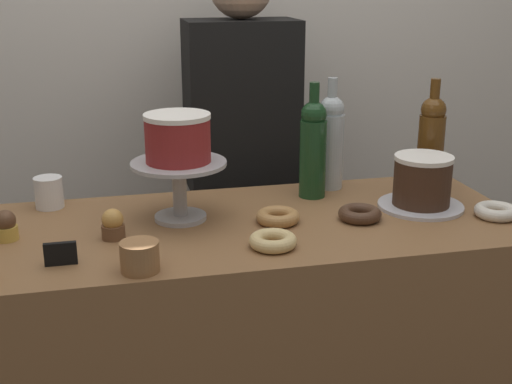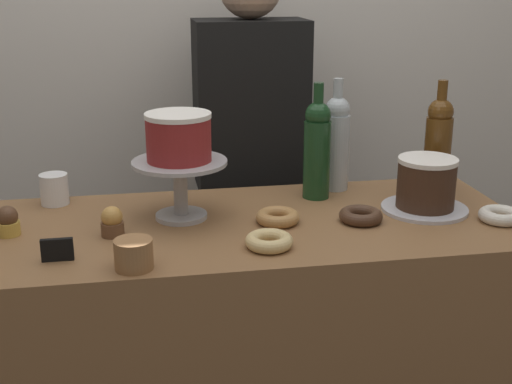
{
  "view_description": "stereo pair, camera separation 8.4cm",
  "coord_description": "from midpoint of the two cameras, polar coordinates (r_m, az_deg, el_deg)",
  "views": [
    {
      "loc": [
        -0.37,
        -1.59,
        1.54
      ],
      "look_at": [
        0.0,
        0.0,
        1.01
      ],
      "focal_mm": 47.66,
      "sensor_mm": 36.0,
      "label": 1
    },
    {
      "loc": [
        -0.29,
        -1.61,
        1.54
      ],
      "look_at": [
        0.0,
        0.0,
        1.01
      ],
      "focal_mm": 47.66,
      "sensor_mm": 36.0,
      "label": 2
    }
  ],
  "objects": [
    {
      "name": "donut_chocolate",
      "position": [
        1.76,
        7.36,
        -1.84
      ],
      "size": [
        0.11,
        0.11,
        0.03
      ],
      "color": "#472D1E",
      "rests_on": "display_counter"
    },
    {
      "name": "white_layer_cake",
      "position": [
        1.71,
        -7.99,
        4.52
      ],
      "size": [
        0.17,
        0.17,
        0.12
      ],
      "color": "maroon",
      "rests_on": "cake_stand_pedestal"
    },
    {
      "name": "chocolate_round_cake",
      "position": [
        1.87,
        12.55,
        0.97
      ],
      "size": [
        0.16,
        0.16,
        0.14
      ],
      "color": "#3D2619",
      "rests_on": "silver_serving_platter"
    },
    {
      "name": "silver_serving_platter",
      "position": [
        1.89,
        12.4,
        -1.15
      ],
      "size": [
        0.23,
        0.23,
        0.01
      ],
      "color": "silver",
      "rests_on": "display_counter"
    },
    {
      "name": "back_wall",
      "position": [
        2.5,
        -5.59,
        12.35
      ],
      "size": [
        6.0,
        0.05,
        2.6
      ],
      "color": "silver",
      "rests_on": "ground_plane"
    },
    {
      "name": "donut_glazed",
      "position": [
        1.58,
        -0.11,
        -4.13
      ],
      "size": [
        0.11,
        0.11,
        0.03
      ],
      "color": "#E0C17F",
      "rests_on": "display_counter"
    },
    {
      "name": "donut_maple",
      "position": [
        1.73,
        0.45,
        -2.1
      ],
      "size": [
        0.11,
        0.11,
        0.03
      ],
      "color": "#B27F47",
      "rests_on": "display_counter"
    },
    {
      "name": "cookie_stack",
      "position": [
        1.48,
        -11.35,
        -5.36
      ],
      "size": [
        0.08,
        0.08,
        0.07
      ],
      "color": "olive",
      "rests_on": "display_counter"
    },
    {
      "name": "barista_figure",
      "position": [
        2.31,
        -2.23,
        0.28
      ],
      "size": [
        0.36,
        0.22,
        1.6
      ],
      "color": "black",
      "rests_on": "ground_plane"
    },
    {
      "name": "wine_bottle_clear",
      "position": [
        1.99,
        5.09,
        4.35
      ],
      "size": [
        0.08,
        0.08,
        0.33
      ],
      "color": "#B2BCC1",
      "rests_on": "display_counter"
    },
    {
      "name": "wine_bottle_amber",
      "position": [
        2.02,
        13.32,
        4.13
      ],
      "size": [
        0.08,
        0.08,
        0.33
      ],
      "color": "#5B3814",
      "rests_on": "display_counter"
    },
    {
      "name": "price_sign_chalkboard",
      "position": [
        1.55,
        -17.59,
        -4.98
      ],
      "size": [
        0.07,
        0.01,
        0.05
      ],
      "color": "black",
      "rests_on": "display_counter"
    },
    {
      "name": "cake_stand_pedestal",
      "position": [
        1.74,
        -7.84,
        0.98
      ],
      "size": [
        0.24,
        0.24,
        0.15
      ],
      "color": "#B2B2B7",
      "rests_on": "display_counter"
    },
    {
      "name": "wine_bottle_green",
      "position": [
        1.9,
        3.55,
        3.78
      ],
      "size": [
        0.08,
        0.08,
        0.33
      ],
      "color": "#193D1E",
      "rests_on": "display_counter"
    },
    {
      "name": "donut_sugar",
      "position": [
        1.86,
        18.29,
        -1.56
      ],
      "size": [
        0.11,
        0.11,
        0.03
      ],
      "color": "silver",
      "rests_on": "display_counter"
    },
    {
      "name": "cupcake_caramel",
      "position": [
        1.67,
        -13.34,
        -2.69
      ],
      "size": [
        0.06,
        0.06,
        0.07
      ],
      "color": "brown",
      "rests_on": "display_counter"
    },
    {
      "name": "coffee_cup_ceramic",
      "position": [
        1.93,
        -18.2,
        -0.04
      ],
      "size": [
        0.08,
        0.08,
        0.08
      ],
      "color": "white",
      "rests_on": "display_counter"
    },
    {
      "name": "display_counter",
      "position": [
        1.95,
        -1.28,
        -15.42
      ],
      "size": [
        1.37,
        0.59,
        0.93
      ],
      "color": "brown",
      "rests_on": "ground_plane"
    },
    {
      "name": "cupcake_chocolate",
      "position": [
        1.74,
        -21.6,
        -2.68
      ],
      "size": [
        0.06,
        0.06,
        0.07
      ],
      "color": "gold",
      "rests_on": "display_counter"
    }
  ]
}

